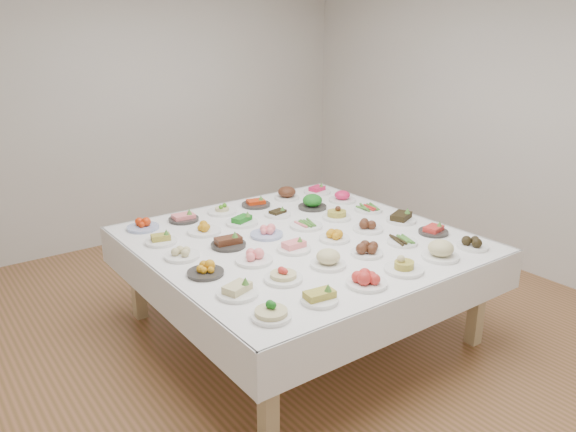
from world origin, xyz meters
TOP-DOWN VIEW (x-y plane):
  - room_envelope at (0.00, 0.00)m, footprint 5.02×5.02m
  - display_table at (0.09, -0.16)m, footprint 2.20×2.20m
  - dish_0 at (-0.75, -1.02)m, footprint 0.21×0.21m
  - dish_1 at (-0.43, -1.02)m, footprint 0.21×0.21m
  - dish_2 at (-0.07, -1.02)m, footprint 0.24×0.24m
  - dish_3 at (0.26, -1.02)m, footprint 0.24×0.24m
  - dish_4 at (0.62, -1.01)m, footprint 0.24×0.24m
  - dish_5 at (0.95, -1.02)m, footprint 0.21×0.21m
  - dish_6 at (-0.76, -0.68)m, footprint 0.24×0.24m
  - dish_7 at (-0.43, -0.68)m, footprint 0.23×0.23m
  - dish_8 at (-0.07, -0.67)m, footprint 0.24×0.24m
  - dish_9 at (0.26, -0.68)m, footprint 0.21×0.21m
  - dish_10 at (0.61, -0.68)m, footprint 0.22×0.21m
  - dish_11 at (0.95, -0.67)m, footprint 0.22×0.22m
  - dish_12 at (-0.77, -0.32)m, footprint 0.23×0.23m
  - dish_13 at (-0.42, -0.33)m, footprint 0.24×0.24m
  - dish_14 at (-0.09, -0.33)m, footprint 0.23×0.23m
  - dish_15 at (0.27, -0.34)m, footprint 0.22×0.22m
  - dish_16 at (0.61, -0.34)m, footprint 0.23×0.23m
  - dish_17 at (0.96, -0.34)m, footprint 0.23×0.23m
  - dish_18 at (-0.76, 0.01)m, footprint 0.23×0.23m
  - dish_19 at (-0.41, 0.00)m, footprint 0.24×0.24m
  - dish_20 at (-0.08, 0.02)m, footprint 0.24×0.24m
  - dish_21 at (0.27, 0.00)m, footprint 0.25×0.25m
  - dish_22 at (0.60, 0.01)m, footprint 0.23×0.23m
  - dish_23 at (0.94, 0.01)m, footprint 0.23×0.23m
  - dish_24 at (-0.77, 0.35)m, footprint 0.22×0.22m
  - dish_25 at (-0.42, 0.35)m, footprint 0.25×0.25m
  - dish_26 at (-0.09, 0.35)m, footprint 0.25×0.25m
  - dish_27 at (0.26, 0.36)m, footprint 0.21×0.21m
  - dish_28 at (0.61, 0.35)m, footprint 0.24×0.24m
  - dish_29 at (0.95, 0.35)m, footprint 0.24×0.24m
  - dish_30 at (-0.75, 0.70)m, footprint 0.24×0.24m
  - dish_31 at (-0.42, 0.70)m, footprint 0.24×0.24m
  - dish_32 at (-0.07, 0.69)m, footprint 0.24×0.24m
  - dish_33 at (0.26, 0.69)m, footprint 0.24×0.24m
  - dish_34 at (0.60, 0.70)m, footprint 0.22×0.22m
  - dish_35 at (0.94, 0.69)m, footprint 0.24×0.24m

SIDE VIEW (x-z plane):
  - display_table at x=0.09m, z-range 0.31..1.06m
  - dish_10 at x=0.61m, z-range 0.75..0.80m
  - dish_23 at x=0.94m, z-range 0.75..0.80m
  - dish_21 at x=0.27m, z-range 0.75..0.80m
  - dish_27 at x=0.26m, z-range 0.74..0.83m
  - dish_11 at x=0.95m, z-range 0.74..0.83m
  - dish_35 at x=0.94m, z-range 0.74..0.84m
  - dish_15 at x=0.27m, z-range 0.74..0.83m
  - dish_5 at x=0.95m, z-range 0.74..0.83m
  - dish_12 at x=-0.77m, z-range 0.74..0.83m
  - dish_14 at x=-0.09m, z-range 0.74..0.84m
  - dish_24 at x=-0.77m, z-range 0.74..0.84m
  - dish_20 at x=-0.08m, z-range 0.74..0.84m
  - dish_25 at x=-0.42m, z-range 0.74..0.84m
  - dish_1 at x=-0.43m, z-range 0.74..0.84m
  - dish_9 at x=0.26m, z-range 0.74..0.84m
  - dish_33 at x=0.26m, z-range 0.74..0.85m
  - dish_30 at x=-0.75m, z-range 0.74..0.85m
  - dish_18 at x=-0.76m, z-range 0.74..0.85m
  - dish_17 at x=0.96m, z-range 0.74..0.85m
  - dish_16 at x=0.61m, z-range 0.75..0.85m
  - dish_13 at x=-0.42m, z-range 0.74..0.85m
  - dish_6 at x=-0.76m, z-range 0.74..0.85m
  - dish_32 at x=-0.07m, z-range 0.74..0.85m
  - dish_31 at x=-0.42m, z-range 0.74..0.85m
  - dish_26 at x=-0.09m, z-range 0.74..0.86m
  - dish_19 at x=-0.41m, z-range 0.74..0.86m
  - dish_22 at x=0.60m, z-range 0.74..0.86m
  - dish_2 at x=-0.07m, z-range 0.75..0.86m
  - dish_29 at x=0.95m, z-range 0.74..0.86m
  - dish_3 at x=0.26m, z-range 0.74..0.87m
  - dish_7 at x=-0.43m, z-range 0.74..0.87m
  - dish_34 at x=0.60m, z-range 0.75..0.87m
  - dish_0 at x=-0.75m, z-range 0.75..0.88m
  - dish_8 at x=-0.07m, z-range 0.75..0.88m
  - dish_28 at x=0.61m, z-range 0.75..0.89m
  - dish_4 at x=0.62m, z-range 0.75..0.90m
  - room_envelope at x=0.00m, z-range 0.43..3.24m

